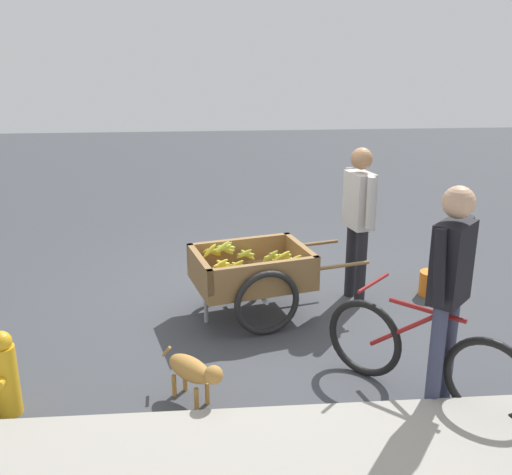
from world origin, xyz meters
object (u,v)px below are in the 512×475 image
(bicycle, at_px, (422,355))
(plastic_bucket, at_px, (431,283))
(fire_hydrant, at_px, (5,374))
(cyclist_person, at_px, (450,278))
(fruit_cart, at_px, (252,274))
(vendor_person, at_px, (359,211))
(dog, at_px, (193,371))

(bicycle, height_order, plastic_bucket, bicycle)
(fire_hydrant, bearing_deg, cyclist_person, 177.76)
(fruit_cart, height_order, vendor_person, vendor_person)
(dog, xyz_separation_m, fire_hydrant, (1.36, 0.04, 0.06))
(bicycle, bearing_deg, cyclist_person, 136.12)
(dog, height_order, plastic_bucket, dog)
(fire_hydrant, bearing_deg, dog, -178.42)
(fruit_cart, bearing_deg, vendor_person, -165.42)
(dog, bearing_deg, bicycle, 178.10)
(cyclist_person, relative_size, fire_hydrant, 2.54)
(vendor_person, bearing_deg, bicycle, 92.38)
(bicycle, bearing_deg, vendor_person, -87.62)
(fruit_cart, bearing_deg, bicycle, 127.75)
(cyclist_person, height_order, plastic_bucket, cyclist_person)
(vendor_person, relative_size, dog, 3.05)
(cyclist_person, distance_m, fire_hydrant, 3.29)
(bicycle, xyz_separation_m, dog, (1.74, -0.06, -0.08))
(dog, distance_m, fire_hydrant, 1.36)
(fruit_cart, bearing_deg, plastic_bucket, -170.03)
(dog, bearing_deg, fruit_cart, -110.52)
(fruit_cart, xyz_separation_m, bicycle, (-1.19, 1.53, -0.09))
(bicycle, distance_m, plastic_bucket, 2.05)
(bicycle, bearing_deg, fire_hydrant, -0.38)
(vendor_person, height_order, cyclist_person, cyclist_person)
(bicycle, relative_size, cyclist_person, 0.73)
(vendor_person, relative_size, fire_hydrant, 2.42)
(cyclist_person, xyz_separation_m, fire_hydrant, (3.21, -0.13, -0.69))
(bicycle, xyz_separation_m, plastic_bucket, (-0.78, -1.88, -0.22))
(dog, bearing_deg, fire_hydrant, 1.58)
(cyclist_person, height_order, dog, cyclist_person)
(vendor_person, distance_m, dog, 2.53)
(cyclist_person, xyz_separation_m, plastic_bucket, (-0.67, -1.98, -0.90))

